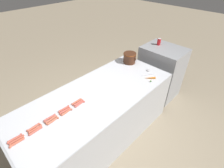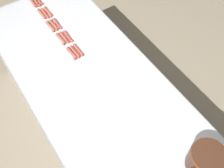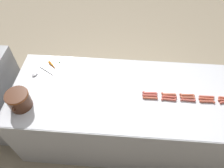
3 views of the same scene
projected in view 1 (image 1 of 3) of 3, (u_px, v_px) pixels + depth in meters
ground_plane at (99, 135)px, 2.76m from camera, size 20.00×20.00×0.00m
griddle_counter at (98, 116)px, 2.50m from camera, size 0.99×2.35×0.88m
back_cabinet at (160, 72)px, 3.35m from camera, size 0.76×0.60×1.04m
hot_dog_0 at (15, 139)px, 1.66m from camera, size 0.03×0.16×0.02m
hot_dog_1 at (34, 127)px, 1.78m from camera, size 0.03×0.16×0.02m
hot_dog_2 at (50, 118)px, 1.89m from camera, size 0.03×0.16×0.02m
hot_dog_3 at (64, 109)px, 2.00m from camera, size 0.03×0.16×0.02m
hot_dog_4 at (77, 102)px, 2.10m from camera, size 0.03×0.16×0.02m
hot_dog_5 at (17, 140)px, 1.65m from camera, size 0.03×0.16×0.02m
hot_dog_6 at (35, 129)px, 1.76m from camera, size 0.03×0.16×0.02m
hot_dog_7 at (51, 119)px, 1.87m from camera, size 0.03×0.16×0.02m
hot_dog_8 at (65, 111)px, 1.97m from camera, size 0.03×0.16×0.02m
hot_dog_9 at (78, 103)px, 2.09m from camera, size 0.03×0.16×0.02m
hot_dog_10 at (17, 143)px, 1.63m from camera, size 0.03×0.16×0.02m
hot_dog_11 at (36, 131)px, 1.74m from camera, size 0.03×0.16×0.02m
hot_dog_12 at (53, 121)px, 1.85m from camera, size 0.03×0.16×0.02m
hot_dog_13 at (67, 112)px, 1.96m from camera, size 0.03×0.16×0.02m
hot_dog_14 at (80, 104)px, 2.07m from camera, size 0.03×0.16×0.02m
bean_pot at (130, 57)px, 2.87m from camera, size 0.28×0.22×0.18m
serving_spoon at (148, 72)px, 2.67m from camera, size 0.18×0.25×0.02m
carrot at (150, 78)px, 2.51m from camera, size 0.14×0.15×0.03m
soda_can at (159, 42)px, 3.12m from camera, size 0.07×0.07×0.13m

